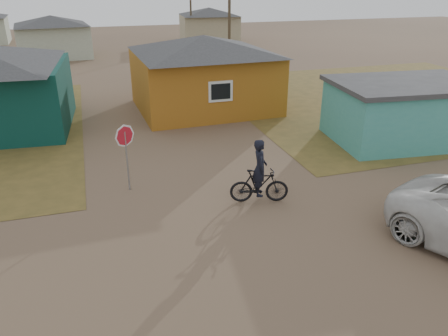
{
  "coord_description": "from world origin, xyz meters",
  "views": [
    {
      "loc": [
        -3.45,
        -8.64,
        6.65
      ],
      "look_at": [
        0.18,
        3.0,
        1.3
      ],
      "focal_mm": 35.0,
      "sensor_mm": 36.0,
      "label": 1
    }
  ],
  "objects": [
    {
      "name": "ground",
      "position": [
        0.0,
        0.0,
        0.0
      ],
      "size": [
        120.0,
        120.0,
        0.0
      ],
      "primitive_type": "plane",
      "color": "brown"
    },
    {
      "name": "grass_ne",
      "position": [
        14.0,
        13.0,
        0.01
      ],
      "size": [
        20.0,
        18.0,
        0.0
      ],
      "primitive_type": "cube",
      "color": "brown",
      "rests_on": "ground"
    },
    {
      "name": "house_yellow",
      "position": [
        2.5,
        14.0,
        2.0
      ],
      "size": [
        7.72,
        6.76,
        3.9
      ],
      "color": "#A26118",
      "rests_on": "ground"
    },
    {
      "name": "shed_turquoise",
      "position": [
        9.5,
        6.5,
        1.31
      ],
      "size": [
        6.71,
        4.93,
        2.6
      ],
      "color": "teal",
      "rests_on": "ground"
    },
    {
      "name": "house_pale_west",
      "position": [
        -6.0,
        34.0,
        1.86
      ],
      "size": [
        7.04,
        6.15,
        3.6
      ],
      "color": "#B0B99F",
      "rests_on": "ground"
    },
    {
      "name": "house_beige_east",
      "position": [
        10.0,
        40.0,
        1.86
      ],
      "size": [
        6.95,
        6.05,
        3.6
      ],
      "color": "tan",
      "rests_on": "ground"
    },
    {
      "name": "utility_pole_near",
      "position": [
        6.5,
        22.0,
        4.14
      ],
      "size": [
        1.4,
        0.2,
        8.0
      ],
      "color": "#483C2B",
      "rests_on": "ground"
    },
    {
      "name": "utility_pole_far",
      "position": [
        7.5,
        38.0,
        4.14
      ],
      "size": [
        1.4,
        0.2,
        8.0
      ],
      "color": "#483C2B",
      "rests_on": "ground"
    },
    {
      "name": "stop_sign",
      "position": [
        -2.55,
        5.03,
        1.72
      ],
      "size": [
        0.75,
        0.18,
        2.33
      ],
      "color": "gray",
      "rests_on": "ground"
    },
    {
      "name": "cyclist",
      "position": [
        1.34,
        2.93,
        0.77
      ],
      "size": [
        1.95,
        0.99,
        2.12
      ],
      "color": "black",
      "rests_on": "ground"
    }
  ]
}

